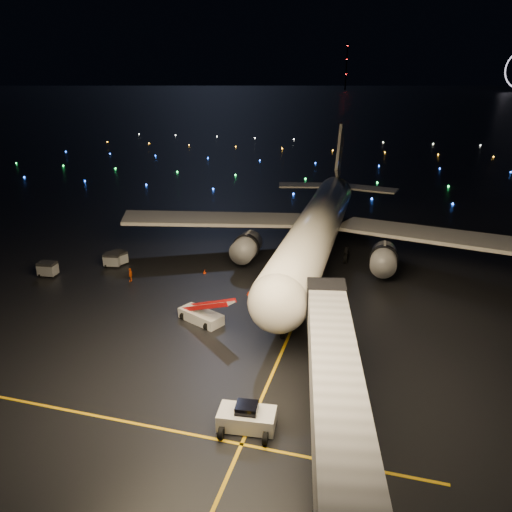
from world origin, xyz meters
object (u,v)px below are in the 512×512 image
Objects in this scene: pushback_tug at (247,416)px; baggage_cart_0 at (113,260)px; belt_loader at (200,306)px; baggage_cart_1 at (119,257)px; crew_c at (130,275)px; airliner at (321,200)px; baggage_cart_2 at (48,269)px.

pushback_tug is 1.95× the size of baggage_cart_0.
belt_loader reaches higher than baggage_cart_1.
baggage_cart_0 is 1.03× the size of baggage_cart_1.
baggage_cart_1 is at bearing 127.79° from pushback_tug.
belt_loader reaches higher than pushback_tug.
crew_c is at bearing 128.27° from pushback_tug.
baggage_cart_0 is at bearing -156.20° from airliner.
baggage_cart_0 is 1.12m from baggage_cart_1.
baggage_cart_0 is (-25.11, 24.88, -0.08)m from pushback_tug.
baggage_cart_0 is (-16.27, 11.01, -0.81)m from belt_loader.
crew_c is 6.45m from baggage_cart_1.
baggage_cart_1 is at bearing 65.36° from baggage_cart_0.
baggage_cart_0 is at bearing -82.60° from baggage_cart_1.
crew_c is at bearing -25.31° from baggage_cart_1.
airliner reaches higher than pushback_tug.
belt_loader is at bearing -42.92° from baggage_cart_0.
airliner is 7.80× the size of belt_loader.
crew_c is at bearing -143.89° from airliner.
belt_loader is 13.79m from crew_c.
airliner is at bearing 114.62° from crew_c.
crew_c is (-11.69, 7.25, -0.85)m from belt_loader.
crew_c is (-20.54, 21.12, -0.12)m from pushback_tug.
baggage_cart_2 is (-6.17, -6.01, 0.04)m from baggage_cart_1.
pushback_tug reaches higher than baggage_cart_2.
baggage_cart_2 is at bearing -170.67° from belt_loader.
pushback_tug is 36.84m from baggage_cart_2.
baggage_cart_1 is (-24.22, -10.09, -6.77)m from airliner.
baggage_cart_0 is at bearing 34.55° from baggage_cart_2.
baggage_cart_1 is (-15.96, 12.08, -0.83)m from belt_loader.
crew_c is 0.79× the size of baggage_cart_2.
crew_c is (-19.95, -14.92, -6.78)m from airliner.
belt_loader is at bearing 116.60° from pushback_tug.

